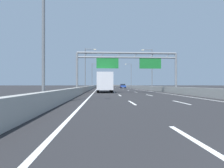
% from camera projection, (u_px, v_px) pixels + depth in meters
% --- Properties ---
extents(ground_plane, '(260.00, 260.00, 0.00)m').
position_uv_depth(ground_plane, '(109.00, 87.00, 100.80)').
color(ground_plane, '#262628').
extents(lane_dash_left_0, '(0.16, 3.00, 0.01)m').
position_uv_depth(lane_dash_left_0, '(195.00, 141.00, 4.35)').
color(lane_dash_left_0, white).
rests_on(lane_dash_left_0, ground_plane).
extents(lane_dash_left_1, '(0.16, 3.00, 0.01)m').
position_uv_depth(lane_dash_left_1, '(132.00, 103.00, 13.33)').
color(lane_dash_left_1, white).
rests_on(lane_dash_left_1, ground_plane).
extents(lane_dash_left_2, '(0.16, 3.00, 0.01)m').
position_uv_depth(lane_dash_left_2, '(120.00, 95.00, 22.32)').
color(lane_dash_left_2, white).
rests_on(lane_dash_left_2, ground_plane).
extents(lane_dash_left_3, '(0.16, 3.00, 0.01)m').
position_uv_depth(lane_dash_left_3, '(115.00, 92.00, 31.31)').
color(lane_dash_left_3, white).
rests_on(lane_dash_left_3, ground_plane).
extents(lane_dash_left_4, '(0.16, 3.00, 0.01)m').
position_uv_depth(lane_dash_left_4, '(112.00, 90.00, 40.29)').
color(lane_dash_left_4, white).
rests_on(lane_dash_left_4, ground_plane).
extents(lane_dash_left_5, '(0.16, 3.00, 0.01)m').
position_uv_depth(lane_dash_left_5, '(110.00, 89.00, 49.28)').
color(lane_dash_left_5, white).
rests_on(lane_dash_left_5, ground_plane).
extents(lane_dash_left_6, '(0.16, 3.00, 0.01)m').
position_uv_depth(lane_dash_left_6, '(109.00, 89.00, 58.26)').
color(lane_dash_left_6, white).
rests_on(lane_dash_left_6, ground_plane).
extents(lane_dash_left_7, '(0.16, 3.00, 0.01)m').
position_uv_depth(lane_dash_left_7, '(108.00, 88.00, 67.25)').
color(lane_dash_left_7, white).
rests_on(lane_dash_left_7, ground_plane).
extents(lane_dash_left_8, '(0.16, 3.00, 0.01)m').
position_uv_depth(lane_dash_left_8, '(107.00, 88.00, 76.23)').
color(lane_dash_left_8, white).
rests_on(lane_dash_left_8, ground_plane).
extents(lane_dash_left_9, '(0.16, 3.00, 0.01)m').
position_uv_depth(lane_dash_left_9, '(106.00, 87.00, 85.22)').
color(lane_dash_left_9, white).
rests_on(lane_dash_left_9, ground_plane).
extents(lane_dash_left_10, '(0.16, 3.00, 0.01)m').
position_uv_depth(lane_dash_left_10, '(106.00, 87.00, 94.21)').
color(lane_dash_left_10, white).
rests_on(lane_dash_left_10, ground_plane).
extents(lane_dash_left_11, '(0.16, 3.00, 0.01)m').
position_uv_depth(lane_dash_left_11, '(105.00, 87.00, 103.19)').
color(lane_dash_left_11, white).
rests_on(lane_dash_left_11, ground_plane).
extents(lane_dash_left_12, '(0.16, 3.00, 0.01)m').
position_uv_depth(lane_dash_left_12, '(105.00, 86.00, 112.18)').
color(lane_dash_left_12, white).
rests_on(lane_dash_left_12, ground_plane).
extents(lane_dash_left_13, '(0.16, 3.00, 0.01)m').
position_uv_depth(lane_dash_left_13, '(105.00, 86.00, 121.16)').
color(lane_dash_left_13, white).
rests_on(lane_dash_left_13, ground_plane).
extents(lane_dash_left_14, '(0.16, 3.00, 0.01)m').
position_uv_depth(lane_dash_left_14, '(105.00, 86.00, 130.15)').
color(lane_dash_left_14, white).
rests_on(lane_dash_left_14, ground_plane).
extents(lane_dash_left_15, '(0.16, 3.00, 0.01)m').
position_uv_depth(lane_dash_left_15, '(104.00, 86.00, 139.13)').
color(lane_dash_left_15, white).
rests_on(lane_dash_left_15, ground_plane).
extents(lane_dash_left_16, '(0.16, 3.00, 0.01)m').
position_uv_depth(lane_dash_left_16, '(104.00, 86.00, 148.12)').
color(lane_dash_left_16, white).
rests_on(lane_dash_left_16, ground_plane).
extents(lane_dash_left_17, '(0.16, 3.00, 0.01)m').
position_uv_depth(lane_dash_left_17, '(104.00, 86.00, 157.11)').
color(lane_dash_left_17, white).
rests_on(lane_dash_left_17, ground_plane).
extents(lane_dash_right_1, '(0.16, 3.00, 0.01)m').
position_uv_depth(lane_dash_right_1, '(181.00, 103.00, 13.54)').
color(lane_dash_right_1, white).
rests_on(lane_dash_right_1, ground_plane).
extents(lane_dash_right_2, '(0.16, 3.00, 0.01)m').
position_uv_depth(lane_dash_right_2, '(149.00, 95.00, 22.52)').
color(lane_dash_right_2, white).
rests_on(lane_dash_right_2, ground_plane).
extents(lane_dash_right_3, '(0.16, 3.00, 0.01)m').
position_uv_depth(lane_dash_right_3, '(136.00, 92.00, 31.51)').
color(lane_dash_right_3, white).
rests_on(lane_dash_right_3, ground_plane).
extents(lane_dash_right_4, '(0.16, 3.00, 0.01)m').
position_uv_depth(lane_dash_right_4, '(128.00, 90.00, 40.49)').
color(lane_dash_right_4, white).
rests_on(lane_dash_right_4, ground_plane).
extents(lane_dash_right_5, '(0.16, 3.00, 0.01)m').
position_uv_depth(lane_dash_right_5, '(123.00, 89.00, 49.48)').
color(lane_dash_right_5, white).
rests_on(lane_dash_right_5, ground_plane).
extents(lane_dash_right_6, '(0.16, 3.00, 0.01)m').
position_uv_depth(lane_dash_right_6, '(120.00, 89.00, 58.47)').
color(lane_dash_right_6, white).
rests_on(lane_dash_right_6, ground_plane).
extents(lane_dash_right_7, '(0.16, 3.00, 0.01)m').
position_uv_depth(lane_dash_right_7, '(117.00, 88.00, 67.45)').
color(lane_dash_right_7, white).
rests_on(lane_dash_right_7, ground_plane).
extents(lane_dash_right_8, '(0.16, 3.00, 0.01)m').
position_uv_depth(lane_dash_right_8, '(116.00, 88.00, 76.44)').
color(lane_dash_right_8, white).
rests_on(lane_dash_right_8, ground_plane).
extents(lane_dash_right_9, '(0.16, 3.00, 0.01)m').
position_uv_depth(lane_dash_right_9, '(114.00, 87.00, 85.42)').
color(lane_dash_right_9, white).
rests_on(lane_dash_right_9, ground_plane).
extents(lane_dash_right_10, '(0.16, 3.00, 0.01)m').
position_uv_depth(lane_dash_right_10, '(113.00, 87.00, 94.41)').
color(lane_dash_right_10, white).
rests_on(lane_dash_right_10, ground_plane).
extents(lane_dash_right_11, '(0.16, 3.00, 0.01)m').
position_uv_depth(lane_dash_right_11, '(112.00, 87.00, 103.39)').
color(lane_dash_right_11, white).
rests_on(lane_dash_right_11, ground_plane).
extents(lane_dash_right_12, '(0.16, 3.00, 0.01)m').
position_uv_depth(lane_dash_right_12, '(111.00, 86.00, 112.38)').
color(lane_dash_right_12, white).
rests_on(lane_dash_right_12, ground_plane).
extents(lane_dash_right_13, '(0.16, 3.00, 0.01)m').
position_uv_depth(lane_dash_right_13, '(110.00, 86.00, 121.37)').
color(lane_dash_right_13, white).
rests_on(lane_dash_right_13, ground_plane).
extents(lane_dash_right_14, '(0.16, 3.00, 0.01)m').
position_uv_depth(lane_dash_right_14, '(110.00, 86.00, 130.35)').
color(lane_dash_right_14, white).
rests_on(lane_dash_right_14, ground_plane).
extents(lane_dash_right_15, '(0.16, 3.00, 0.01)m').
position_uv_depth(lane_dash_right_15, '(109.00, 86.00, 139.34)').
color(lane_dash_right_15, white).
rests_on(lane_dash_right_15, ground_plane).
extents(lane_dash_right_16, '(0.16, 3.00, 0.01)m').
position_uv_depth(lane_dash_right_16, '(109.00, 86.00, 148.32)').
color(lane_dash_right_16, white).
rests_on(lane_dash_right_16, ground_plane).
extents(lane_dash_right_17, '(0.16, 3.00, 0.01)m').
position_uv_depth(lane_dash_right_17, '(108.00, 86.00, 157.31)').
color(lane_dash_right_17, white).
rests_on(lane_dash_right_17, ground_plane).
extents(edge_line_left, '(0.16, 176.00, 0.01)m').
position_uv_depth(edge_line_left, '(99.00, 87.00, 88.52)').
color(edge_line_left, white).
rests_on(edge_line_left, ground_plane).
extents(edge_line_right, '(0.16, 176.00, 0.01)m').
position_uv_depth(edge_line_right, '(121.00, 87.00, 89.11)').
color(edge_line_right, white).
rests_on(edge_line_right, ground_plane).
extents(barrier_left, '(0.45, 220.00, 0.95)m').
position_uv_depth(barrier_left, '(97.00, 86.00, 110.39)').
color(barrier_left, '#9E9E99').
rests_on(barrier_left, ground_plane).
extents(barrier_right, '(0.45, 220.00, 0.95)m').
position_uv_depth(barrier_right, '(120.00, 86.00, 111.17)').
color(barrier_right, '#9E9E99').
rests_on(barrier_right, ground_plane).
extents(sign_gantry, '(15.84, 0.36, 6.36)m').
position_uv_depth(sign_gantry, '(128.00, 62.00, 28.90)').
color(sign_gantry, gray).
rests_on(sign_gantry, ground_plane).
extents(streetlamp_left_near, '(2.58, 0.28, 9.50)m').
position_uv_depth(streetlamp_left_near, '(47.00, 21.00, 11.87)').
color(streetlamp_left_near, slate).
rests_on(streetlamp_left_near, ground_plane).
extents(streetlamp_left_mid, '(2.58, 0.28, 9.50)m').
position_uv_depth(streetlamp_left_mid, '(86.00, 66.00, 42.21)').
color(streetlamp_left_mid, slate).
rests_on(streetlamp_left_mid, ground_plane).
extents(streetlamp_right_mid, '(2.58, 0.28, 9.50)m').
position_uv_depth(streetlamp_right_mid, '(151.00, 67.00, 43.05)').
color(streetlamp_right_mid, slate).
rests_on(streetlamp_right_mid, ground_plane).
extents(streetlamp_left_far, '(2.58, 0.28, 9.50)m').
position_uv_depth(streetlamp_left_far, '(93.00, 74.00, 72.55)').
color(streetlamp_left_far, slate).
rests_on(streetlamp_left_far, ground_plane).
extents(streetlamp_right_far, '(2.58, 0.28, 9.50)m').
position_uv_depth(streetlamp_right_far, '(131.00, 74.00, 73.39)').
color(streetlamp_right_far, slate).
rests_on(streetlamp_right_far, ground_plane).
extents(silver_car, '(1.84, 4.57, 1.47)m').
position_uv_depth(silver_car, '(108.00, 85.00, 113.44)').
color(silver_car, '#A8ADB2').
rests_on(silver_car, ground_plane).
extents(white_car, '(1.75, 4.23, 1.47)m').
position_uv_depth(white_car, '(102.00, 85.00, 118.24)').
color(white_car, silver).
rests_on(white_car, ground_plane).
extents(blue_car, '(1.76, 4.30, 1.45)m').
position_uv_depth(blue_car, '(123.00, 86.00, 66.33)').
color(blue_car, '#2347AD').
rests_on(blue_car, ground_plane).
extents(green_car, '(1.71, 4.61, 1.44)m').
position_uv_depth(green_car, '(103.00, 86.00, 92.13)').
color(green_car, '#1E7A38').
rests_on(green_car, ground_plane).
extents(red_car, '(1.86, 4.16, 1.50)m').
position_uv_depth(red_car, '(110.00, 85.00, 87.17)').
color(red_car, red).
rests_on(red_car, ground_plane).
extents(box_truck, '(2.47, 8.01, 3.19)m').
position_uv_depth(box_truck, '(105.00, 82.00, 31.07)').
color(box_truck, silver).
rests_on(box_truck, ground_plane).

